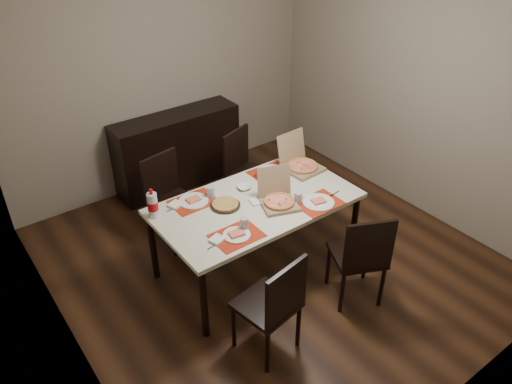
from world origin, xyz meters
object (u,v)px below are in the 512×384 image
Objects in this scene: pizza_box_center at (278,199)px; sideboard at (178,150)px; dining_table at (256,208)px; chair_far_right at (245,168)px; dip_bowl at (244,187)px; chair_far_left at (169,196)px; chair_near_left at (274,303)px; soda_bottle at (153,205)px; chair_near_right at (361,255)px.

sideboard is at bearing 88.78° from pizza_box_center.
dining_table is 0.23m from pizza_box_center.
chair_far_right is 7.38× the size of dip_bowl.
chair_far_right is (0.92, -0.01, 0.00)m from chair_far_left.
chair_far_left is (0.08, 1.78, 0.00)m from chair_near_left.
pizza_box_center reaches higher than dining_table.
soda_bottle is (-0.41, -0.55, 0.35)m from chair_far_left.
soda_bottle is (-1.27, 1.23, 0.35)m from chair_near_right.
chair_far_left is 0.77m from soda_bottle.
chair_far_right reaches higher than dining_table.
chair_far_left is at bearing 124.90° from dip_bowl.
chair_near_left is 2.04m from chair_far_right.
chair_near_left is at bearing -104.15° from sideboard.
dining_table is at bearing -119.75° from chair_far_right.
dining_table is at bearing -95.62° from sideboard.
soda_bottle reaches higher than dining_table.
chair_far_right is 0.84m from dip_bowl.
chair_near_left is at bearing -74.86° from soda_bottle.
chair_far_right is 2.22× the size of pizza_box_center.
chair_near_right is 3.45× the size of soda_bottle.
dip_bowl is (-0.10, 0.38, -0.04)m from pizza_box_center.
chair_far_right is at bearing 54.29° from dip_bowl.
dining_table is at bearing 60.73° from chair_near_left.
sideboard is 1.81m from soda_bottle.
dip_bowl is at bearing -6.73° from soda_bottle.
chair_far_left reaches higher than dip_bowl.
pizza_box_center is (-0.04, -1.93, 0.35)m from sideboard.
chair_far_left is at bearing 115.66° from chair_near_right.
sideboard is 5.56× the size of soda_bottle.
soda_bottle reaches higher than sideboard.
chair_near_right is at bearing -64.34° from chair_far_left.
chair_near_right is (0.44, -0.89, -0.17)m from dining_table.
dip_bowl is at bearing 104.12° from pizza_box_center.
sideboard is at bearing 56.62° from chair_far_left.
sideboard is at bearing 75.85° from chair_near_left.
chair_far_right is 1.48m from soda_bottle.
dip_bowl is (-0.46, -0.65, 0.25)m from chair_far_right.
pizza_box_center is (0.55, -1.03, 0.29)m from chair_far_left.
chair_near_right is 1.97m from chair_far_left.
chair_far_left is at bearing 115.11° from dining_table.
dining_table is 14.29× the size of dip_bowl.
chair_near_left is 1.00× the size of chair_far_left.
dining_table is 4.29× the size of pizza_box_center.
chair_near_left is 1.27m from dip_bowl.
chair_far_right is (1.00, 1.77, 0.00)m from chair_near_left.
chair_near_left is at bearing -115.55° from dip_bowl.
sideboard is 11.91× the size of dip_bowl.
chair_near_left is 1.00× the size of chair_far_right.
soda_bottle is (-1.01, -1.45, 0.41)m from sideboard.
pizza_box_center is at bearing 112.14° from chair_near_right.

